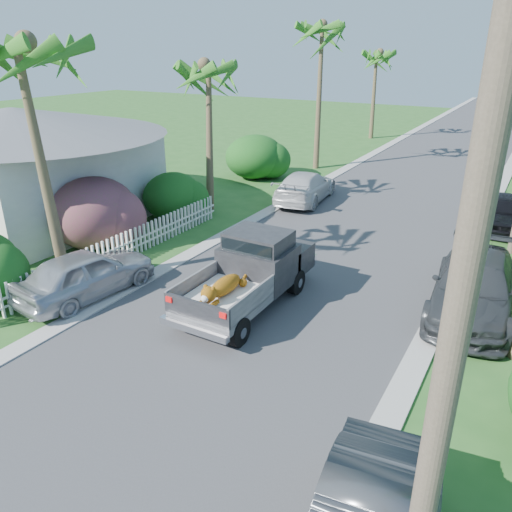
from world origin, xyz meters
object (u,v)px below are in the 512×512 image
Objects in this scene: parked_car_rm at (474,287)px; palm_l_c at (322,26)px; pickup_truck at (253,269)px; utility_pole_a at (454,335)px; parked_car_rf at (504,212)px; palm_l_d at (378,53)px; parked_car_lf at (305,187)px; palm_l_a at (22,44)px; house_left at (21,169)px; parked_car_ln at (86,274)px; palm_l_b at (207,66)px.

parked_car_rm is 19.43m from palm_l_c.
utility_pole_a reaches higher than pickup_truck.
parked_car_rf is 0.52× the size of palm_l_d.
pickup_truck reaches higher than parked_car_rf.
parked_car_lf is 0.59× the size of palm_l_a.
parked_car_rf is at bearing 25.71° from house_left.
palm_l_d is 0.86× the size of utility_pole_a.
parked_car_lf is 0.54× the size of house_left.
palm_l_a is (-1.20, 0.02, 6.21)m from parked_car_ln.
parked_car_ln is 0.51× the size of palm_l_a.
utility_pole_a is at bearing -48.47° from palm_l_b.
palm_l_a is 1.06× the size of palm_l_d.
parked_car_rf is at bearing 176.49° from parked_car_lf.
pickup_truck is 29.93m from palm_l_d.
palm_l_a reaches higher than pickup_truck.
parked_car_rf is 0.54× the size of palm_l_b.
palm_l_b is at bearing 38.88° from house_left.
house_left is at bearing -19.60° from parked_car_ln.
parked_car_lf is at bearing -171.85° from parked_car_rf.
parked_car_ln is 0.55× the size of palm_l_d.
utility_pole_a reaches higher than parked_car_rm.
palm_l_c is 26.86m from utility_pole_a.
utility_pole_a is at bearing -64.20° from palm_l_c.
parked_car_rm is 13.61m from palm_l_a.
utility_pole_a is at bearing -89.73° from parked_car_rm.
palm_l_b is at bearing -71.64° from parked_car_ln.
palm_l_b is at bearing 132.29° from pickup_truck.
parked_car_rf is 0.96× the size of parked_car_ln.
utility_pole_a is (10.60, -4.98, 3.88)m from parked_car_ln.
house_left reaches higher than parked_car_ln.
palm_l_c reaches higher than palm_l_d.
utility_pole_a reaches higher than parked_car_ln.
parked_car_lf is 0.54× the size of utility_pole_a.
house_left is at bearing 154.18° from utility_pole_a.
parked_car_lf is 19.91m from utility_pole_a.
palm_l_c reaches higher than parked_car_rf.
palm_l_d is (-0.50, 12.00, -1.47)m from palm_l_c.
palm_l_a is at bearing -158.89° from pickup_truck.
parked_car_rf is 16.15m from parked_car_ln.
palm_l_d reaches higher than parked_car_ln.
utility_pole_a is (11.60, -24.00, -3.31)m from palm_l_c.
parked_car_ln is at bearing -78.71° from palm_l_b.
parked_car_lf is (-8.60, 7.55, -0.06)m from parked_car_rm.
palm_l_a is at bearing -126.32° from parked_car_rf.
palm_l_a reaches higher than parked_car_lf.
house_left is (-8.00, 4.02, 1.40)m from parked_car_ln.
parked_car_ln reaches higher than parked_car_lf.
pickup_truck reaches higher than parked_car_rm.
palm_l_d is at bearing 108.58° from utility_pole_a.
parked_car_rm is 1.24× the size of parked_car_ln.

